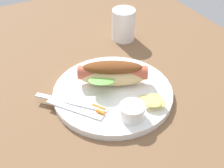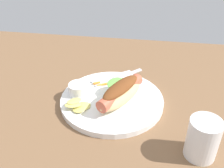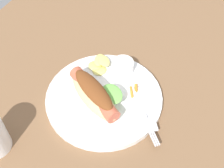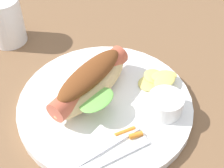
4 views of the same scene
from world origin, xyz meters
The scene contains 9 objects.
ground_plane centered at (0.00, 0.00, -0.90)cm, with size 120.00×90.00×1.80cm, color brown.
plate centered at (0.87, -1.29, 0.80)cm, with size 27.89×27.89×1.60cm, color white.
hot_dog centered at (-1.57, -0.01, 4.56)cm, with size 12.87×17.07×5.86cm.
sauce_ramekin centered at (10.26, -1.90, 3.16)cm, with size 5.40×5.40×3.12cm, color white.
fork centered at (0.39, -11.34, 1.80)cm, with size 13.20×12.64×0.40cm.
knife centered at (2.55, -11.78, 1.78)cm, with size 13.48×1.40×0.36cm, color silver.
chips_pile centered at (8.92, 4.14, 2.42)cm, with size 7.01×6.27×1.86cm.
carrot_garnish centered at (5.41, -7.05, 1.95)cm, with size 4.24×2.35×0.78cm.
drinking_cup centered at (-20.40, 13.98, 4.64)cm, with size 6.68×6.68×9.29cm, color white.
Camera 4 is at (6.46, -36.08, 41.89)cm, focal length 53.89 mm.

